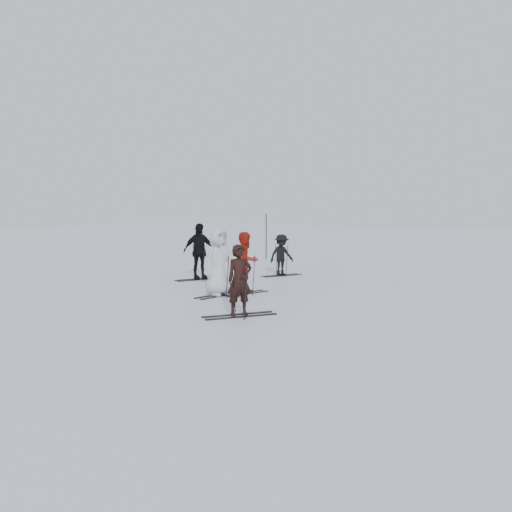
% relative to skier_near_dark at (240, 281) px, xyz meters
% --- Properties ---
extents(ground, '(120.00, 120.00, 0.00)m').
position_rel_skier_near_dark_xyz_m(ground, '(-2.14, 2.86, -0.82)').
color(ground, silver).
rests_on(ground, ground).
extents(skier_near_dark, '(0.66, 0.72, 1.64)m').
position_rel_skier_near_dark_xyz_m(skier_near_dark, '(0.00, 0.00, 0.00)').
color(skier_near_dark, black).
rests_on(skier_near_dark, ground).
extents(skier_red, '(0.88, 1.02, 1.79)m').
position_rel_skier_near_dark_xyz_m(skier_red, '(-1.69, 2.66, 0.08)').
color(skier_red, '#AC2113').
rests_on(skier_red, ground).
extents(skier_grey, '(0.73, 1.02, 1.93)m').
position_rel_skier_near_dark_xyz_m(skier_grey, '(-2.13, 1.91, 0.14)').
color(skier_grey, silver).
rests_on(skier_grey, ground).
extents(skier_uphill_left, '(0.94, 1.25, 1.97)m').
position_rel_skier_near_dark_xyz_m(skier_uphill_left, '(-4.78, 4.17, 0.17)').
color(skier_uphill_left, black).
rests_on(skier_uphill_left, ground).
extents(skier_uphill_far, '(0.94, 1.13, 1.52)m').
position_rel_skier_near_dark_xyz_m(skier_uphill_far, '(-2.89, 6.69, -0.06)').
color(skier_uphill_far, black).
rests_on(skier_uphill_far, ground).
extents(skis_near_dark, '(2.03, 1.80, 1.32)m').
position_rel_skier_near_dark_xyz_m(skis_near_dark, '(0.00, 0.00, -0.16)').
color(skis_near_dark, black).
rests_on(skis_near_dark, ground).
extents(skis_red, '(1.72, 1.21, 1.14)m').
position_rel_skier_near_dark_xyz_m(skis_red, '(-1.69, 2.66, -0.25)').
color(skis_red, black).
rests_on(skis_red, ground).
extents(skis_grey, '(1.77, 1.10, 1.21)m').
position_rel_skier_near_dark_xyz_m(skis_grey, '(-2.13, 1.91, -0.21)').
color(skis_grey, black).
rests_on(skis_grey, ground).
extents(skis_uphill_left, '(2.02, 1.63, 1.31)m').
position_rel_skier_near_dark_xyz_m(skis_uphill_left, '(-4.78, 4.17, -0.17)').
color(skis_uphill_left, black).
rests_on(skis_uphill_left, ground).
extents(skis_uphill_far, '(1.90, 1.54, 1.22)m').
position_rel_skier_near_dark_xyz_m(skis_uphill_far, '(-2.89, 6.69, -0.21)').
color(skis_uphill_far, black).
rests_on(skis_uphill_far, ground).
extents(piste_marker, '(0.07, 0.07, 2.26)m').
position_rel_skier_near_dark_xyz_m(piste_marker, '(-6.86, 11.78, 0.31)').
color(piste_marker, black).
rests_on(piste_marker, ground).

